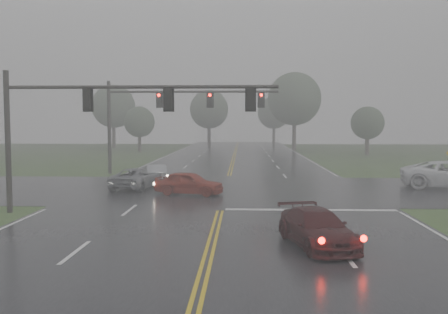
{
  "coord_description": "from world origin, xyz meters",
  "views": [
    {
      "loc": [
        1.12,
        -10.26,
        4.38
      ],
      "look_at": [
        0.12,
        16.0,
        2.54
      ],
      "focal_mm": 40.0,
      "sensor_mm": 36.0,
      "label": 1
    }
  ],
  "objects_px": {
    "sedan_silver": "(157,182)",
    "signal_gantry_far": "(162,108)",
    "signal_gantry_near": "(91,113)",
    "sedan_red": "(189,195)",
    "sedan_maroon": "(317,247)",
    "car_grey": "(137,189)"
  },
  "relations": [
    {
      "from": "sedan_silver",
      "to": "signal_gantry_far",
      "type": "bearing_deg",
      "value": -95.5
    },
    {
      "from": "signal_gantry_near",
      "to": "sedan_red",
      "type": "bearing_deg",
      "value": 56.92
    },
    {
      "from": "sedan_red",
      "to": "signal_gantry_far",
      "type": "height_order",
      "value": "signal_gantry_far"
    },
    {
      "from": "sedan_maroon",
      "to": "car_grey",
      "type": "xyz_separation_m",
      "value": [
        -9.62,
        15.06,
        0.0
      ]
    },
    {
      "from": "sedan_maroon",
      "to": "signal_gantry_far",
      "type": "xyz_separation_m",
      "value": [
        -9.46,
        24.46,
        5.53
      ]
    },
    {
      "from": "signal_gantry_near",
      "to": "signal_gantry_far",
      "type": "xyz_separation_m",
      "value": [
        0.39,
        18.28,
        0.7
      ]
    },
    {
      "from": "sedan_silver",
      "to": "signal_gantry_near",
      "type": "distance_m",
      "value": 13.28
    },
    {
      "from": "sedan_maroon",
      "to": "sedan_red",
      "type": "bearing_deg",
      "value": 101.87
    },
    {
      "from": "sedan_red",
      "to": "car_grey",
      "type": "xyz_separation_m",
      "value": [
        -3.78,
        2.72,
        0.0
      ]
    },
    {
      "from": "sedan_maroon",
      "to": "sedan_silver",
      "type": "distance_m",
      "value": 20.54
    },
    {
      "from": "signal_gantry_far",
      "to": "car_grey",
      "type": "bearing_deg",
      "value": -90.97
    },
    {
      "from": "sedan_maroon",
      "to": "car_grey",
      "type": "height_order",
      "value": "car_grey"
    },
    {
      "from": "signal_gantry_near",
      "to": "signal_gantry_far",
      "type": "relative_size",
      "value": 0.91
    },
    {
      "from": "sedan_red",
      "to": "car_grey",
      "type": "bearing_deg",
      "value": 68.43
    },
    {
      "from": "signal_gantry_near",
      "to": "car_grey",
      "type": "bearing_deg",
      "value": 88.5
    },
    {
      "from": "car_grey",
      "to": "signal_gantry_near",
      "type": "xyz_separation_m",
      "value": [
        -0.23,
        -8.88,
        4.83
      ]
    },
    {
      "from": "signal_gantry_near",
      "to": "signal_gantry_far",
      "type": "bearing_deg",
      "value": 88.77
    },
    {
      "from": "sedan_maroon",
      "to": "sedan_silver",
      "type": "bearing_deg",
      "value": 102.21
    },
    {
      "from": "sedan_silver",
      "to": "signal_gantry_near",
      "type": "xyz_separation_m",
      "value": [
        -0.96,
        -12.33,
        4.83
      ]
    },
    {
      "from": "sedan_maroon",
      "to": "signal_gantry_far",
      "type": "height_order",
      "value": "signal_gantry_far"
    },
    {
      "from": "sedan_maroon",
      "to": "car_grey",
      "type": "bearing_deg",
      "value": 109.12
    },
    {
      "from": "sedan_red",
      "to": "signal_gantry_far",
      "type": "xyz_separation_m",
      "value": [
        -3.62,
        12.12,
        5.53
      ]
    }
  ]
}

